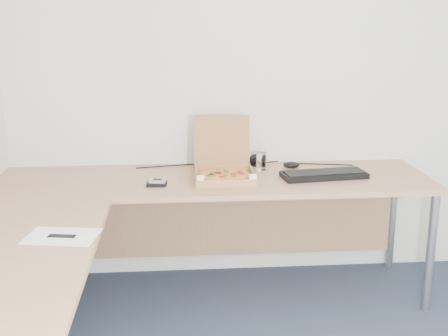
{
  "coord_description": "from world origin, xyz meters",
  "views": [
    {
      "loc": [
        -0.7,
        -1.85,
        1.65
      ],
      "look_at": [
        -0.45,
        1.28,
        0.82
      ],
      "focal_mm": 46.92,
      "sensor_mm": 36.0,
      "label": 1
    }
  ],
  "objects": [
    {
      "name": "keyboard",
      "position": [
        0.14,
        1.36,
        0.75
      ],
      "size": [
        0.51,
        0.24,
        0.03
      ],
      "primitive_type": "cube",
      "rotation": [
        0.0,
        0.0,
        0.13
      ],
      "color": "black",
      "rests_on": "desk"
    },
    {
      "name": "phone",
      "position": [
        -0.82,
        1.27,
        0.76
      ],
      "size": [
        0.1,
        0.06,
        0.02
      ],
      "primitive_type": "cube",
      "rotation": [
        0.0,
        0.0,
        -0.14
      ],
      "color": "#B2B5BA",
      "rests_on": "wallet"
    },
    {
      "name": "drinking_glass",
      "position": [
        -0.2,
        1.57,
        0.78
      ],
      "size": [
        0.06,
        0.06,
        0.11
      ],
      "primitive_type": "cylinder",
      "color": "silver",
      "rests_on": "desk"
    },
    {
      "name": "paper_sheet",
      "position": [
        -1.2,
        0.54,
        0.73
      ],
      "size": [
        0.33,
        0.26,
        0.0
      ],
      "primitive_type": "cube",
      "rotation": [
        0.0,
        0.0,
        -0.16
      ],
      "color": "white",
      "rests_on": "desk"
    },
    {
      "name": "pizza_box",
      "position": [
        -0.44,
        1.37,
        0.77
      ],
      "size": [
        0.33,
        0.39,
        0.34
      ],
      "rotation": [
        0.0,
        0.0,
        -0.03
      ],
      "color": "#AE7546",
      "rests_on": "desk"
    },
    {
      "name": "cable_bundle",
      "position": [
        -0.32,
        1.68,
        0.73
      ],
      "size": [
        0.65,
        0.13,
        0.01
      ],
      "primitive_type": null,
      "rotation": [
        0.0,
        0.0,
        0.14
      ],
      "color": "black",
      "rests_on": "desk"
    },
    {
      "name": "room_shell",
      "position": [
        0.0,
        0.0,
        1.25
      ],
      "size": [
        3.5,
        3.5,
        2.5
      ],
      "primitive_type": null,
      "color": "silver",
      "rests_on": "ground"
    },
    {
      "name": "wallet",
      "position": [
        -0.82,
        1.28,
        0.74
      ],
      "size": [
        0.11,
        0.1,
        0.02
      ],
      "primitive_type": "cube",
      "rotation": [
        0.0,
        0.0,
        -0.09
      ],
      "color": "black",
      "rests_on": "desk"
    },
    {
      "name": "dome_speaker",
      "position": [
        -0.22,
        1.68,
        0.77
      ],
      "size": [
        0.09,
        0.09,
        0.07
      ],
      "primitive_type": "ellipsoid",
      "color": "black",
      "rests_on": "desk"
    },
    {
      "name": "mouse",
      "position": [
        -0.01,
        1.59,
        0.75
      ],
      "size": [
        0.1,
        0.07,
        0.04
      ],
      "primitive_type": "ellipsoid",
      "rotation": [
        0.0,
        0.0,
        -0.03
      ],
      "color": "black",
      "rests_on": "desk"
    },
    {
      "name": "desk",
      "position": [
        -0.82,
        0.97,
        0.7
      ],
      "size": [
        2.5,
        2.2,
        0.73
      ],
      "color": "tan",
      "rests_on": "ground"
    }
  ]
}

